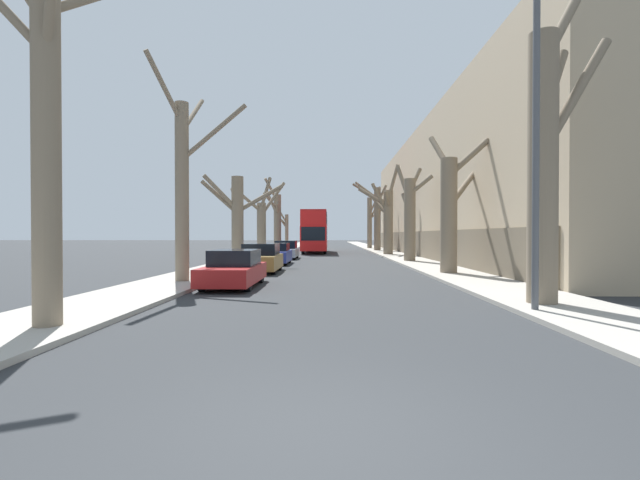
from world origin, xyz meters
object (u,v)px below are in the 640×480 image
object	(u,v)px
street_tree_right_1	(450,209)
street_tree_right_4	(377,215)
double_decker_bus	(315,230)
lamp_post	(532,102)
parked_car_0	(234,269)
street_tree_left_2	(237,216)
parked_car_2	(276,254)
street_tree_right_0	(546,157)
street_tree_right_3	(387,217)
parked_car_3	(286,250)
parked_car_1	(261,259)
street_tree_left_5	(285,228)
street_tree_left_0	(43,124)
street_tree_right_5	(371,221)
street_tree_left_1	(183,180)
street_tree_right_2	(410,215)
street_tree_left_3	(262,224)
street_tree_left_4	(277,220)

from	to	relation	value
street_tree_right_1	street_tree_right_4	xyz separation A→B (m)	(-0.30, 29.46, 1.12)
double_decker_bus	lamp_post	xyz separation A→B (m)	(6.42, -35.47, 2.61)
street_tree_right_1	parked_car_0	distance (m)	10.75
street_tree_left_2	parked_car_2	distance (m)	3.51
street_tree_right_0	street_tree_right_3	bearing A→B (deg)	90.75
double_decker_bus	parked_car_3	bearing A→B (deg)	-99.37
street_tree_right_3	parked_car_1	distance (m)	20.40
street_tree_left_5	lamp_post	bearing A→B (deg)	-76.55
street_tree_right_0	street_tree_left_0	bearing A→B (deg)	-164.65
lamp_post	street_tree_right_0	bearing A→B (deg)	51.06
street_tree_left_0	street_tree_right_5	distance (m)	51.51
parked_car_1	street_tree_right_3	bearing A→B (deg)	64.11
street_tree_right_4	street_tree_right_5	size ratio (longest dim) A/B	1.17
street_tree_left_2	double_decker_bus	xyz separation A→B (m)	(4.22, 19.19, -0.61)
street_tree_left_1	street_tree_right_2	xyz separation A→B (m)	(11.25, 13.26, -0.76)
street_tree_right_2	parked_car_3	distance (m)	10.36
lamp_post	street_tree_right_2	bearing A→B (deg)	87.89
street_tree_right_4	parked_car_3	bearing A→B (deg)	-119.42
street_tree_left_0	street_tree_left_3	xyz separation A→B (m)	(0.04, 26.61, -1.24)
street_tree_left_5	street_tree_right_5	bearing A→B (deg)	20.26
street_tree_left_1	parked_car_0	distance (m)	4.12
street_tree_right_4	parked_car_3	world-z (taller)	street_tree_right_4
double_decker_bus	street_tree_left_0	bearing A→B (deg)	-96.11
street_tree_left_1	parked_car_1	bearing A→B (deg)	67.15
street_tree_left_2	double_decker_bus	size ratio (longest dim) A/B	0.52
street_tree_left_2	street_tree_right_1	xyz separation A→B (m)	(11.55, -6.10, 0.06)
street_tree_right_2	double_decker_bus	distance (m)	17.54
street_tree_left_5	street_tree_left_4	bearing A→B (deg)	-89.53
street_tree_left_5	street_tree_right_0	size ratio (longest dim) A/B	0.70
street_tree_right_1	double_decker_bus	world-z (taller)	street_tree_right_1
street_tree_right_1	street_tree_left_2	bearing A→B (deg)	152.18
street_tree_left_3	parked_car_1	bearing A→B (deg)	-81.19
street_tree_left_1	street_tree_right_3	distance (m)	25.80
street_tree_right_0	parked_car_1	world-z (taller)	street_tree_right_0
street_tree_left_5	parked_car_2	world-z (taller)	street_tree_left_5
street_tree_left_0	parked_car_0	size ratio (longest dim) A/B	1.93
street_tree_left_4	street_tree_right_0	xyz separation A→B (m)	(11.30, -33.64, 0.43)
street_tree_left_5	double_decker_bus	size ratio (longest dim) A/B	0.58
street_tree_left_1	double_decker_bus	size ratio (longest dim) A/B	0.79
street_tree_left_1	street_tree_left_5	distance (m)	37.89
parked_car_1	parked_car_3	bearing A→B (deg)	90.00
street_tree_right_2	parked_car_2	xyz separation A→B (m)	(-9.07, -2.08, -2.61)
street_tree_right_4	parked_car_3	xyz separation A→B (m)	(-8.96, -15.88, -3.57)
street_tree_left_0	street_tree_left_1	xyz separation A→B (m)	(-0.09, 8.27, -0.05)
street_tree_left_1	parked_car_2	size ratio (longest dim) A/B	2.09
street_tree_left_5	parked_car_3	world-z (taller)	street_tree_left_5
street_tree_right_1	parked_car_1	distance (m)	9.65
street_tree_left_0	street_tree_left_1	size ratio (longest dim) A/B	0.98
street_tree_right_2	street_tree_right_4	xyz separation A→B (m)	(-0.11, 20.18, 0.99)
street_tree_left_2	street_tree_left_5	xyz separation A→B (m)	(0.10, 27.79, -0.31)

